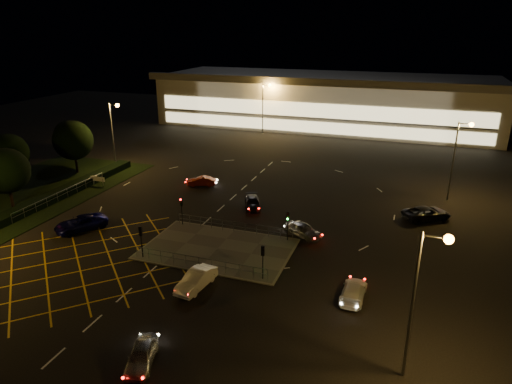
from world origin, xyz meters
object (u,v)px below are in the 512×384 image
(signal_ne, at_px, (288,220))
(car_approach_white, at_px, (353,291))
(car_far_dkgrey, at_px, (253,203))
(car_east_grey, at_px, (427,213))
(signal_sw, at_px, (141,235))
(car_left_blue, at_px, (81,223))
(car_right_silver, at_px, (303,230))
(signal_se, at_px, (263,256))
(signal_nw, at_px, (181,205))
(car_queue_white, at_px, (196,280))
(car_circ_red, at_px, (201,181))
(car_near_silver, at_px, (142,355))

(signal_ne, xyz_separation_m, car_approach_white, (7.81, -8.26, -1.72))
(car_far_dkgrey, height_order, car_east_grey, car_east_grey)
(signal_sw, distance_m, signal_ne, 14.41)
(car_left_blue, relative_size, car_right_silver, 1.26)
(signal_ne, distance_m, car_east_grey, 17.19)
(car_far_dkgrey, bearing_deg, signal_se, -90.64)
(signal_nw, xyz_separation_m, car_far_dkgrey, (5.55, 7.50, -1.73))
(signal_ne, bearing_deg, car_left_blue, -168.08)
(car_far_dkgrey, relative_size, car_east_grey, 0.80)
(car_far_dkgrey, distance_m, car_east_grey, 20.12)
(car_queue_white, height_order, car_right_silver, car_queue_white)
(car_right_silver, bearing_deg, car_circ_red, 84.76)
(car_circ_red, bearing_deg, car_far_dkgrey, 42.32)
(signal_nw, xyz_separation_m, car_near_silver, (7.85, -20.47, -1.69))
(car_queue_white, distance_m, car_circ_red, 26.18)
(car_circ_red, bearing_deg, car_queue_white, 6.47)
(car_right_silver, bearing_deg, car_near_silver, -165.72)
(car_right_silver, xyz_separation_m, car_east_grey, (12.22, 8.93, 0.02))
(signal_ne, bearing_deg, signal_se, -90.00)
(signal_ne, bearing_deg, car_approach_white, -46.60)
(car_near_silver, bearing_deg, car_east_grey, 42.44)
(car_near_silver, relative_size, car_queue_white, 0.88)
(car_near_silver, bearing_deg, car_circ_red, 91.26)
(car_right_silver, relative_size, car_approach_white, 0.97)
(car_east_grey, bearing_deg, car_right_silver, 91.75)
(car_left_blue, xyz_separation_m, car_circ_red, (5.98, 17.40, -0.13))
(signal_ne, xyz_separation_m, car_far_dkgrey, (-6.45, 7.50, -1.73))
(signal_sw, height_order, car_approach_white, signal_sw)
(car_left_blue, distance_m, car_approach_white, 29.83)
(car_far_dkgrey, relative_size, car_approach_white, 0.98)
(signal_se, xyz_separation_m, car_right_silver, (1.21, 9.66, -1.63))
(car_far_dkgrey, bearing_deg, signal_nw, -149.75)
(car_queue_white, height_order, car_far_dkgrey, car_queue_white)
(signal_nw, xyz_separation_m, car_right_silver, (13.21, 1.68, -1.63))
(signal_se, bearing_deg, car_far_dkgrey, -67.39)
(car_near_silver, relative_size, car_circ_red, 1.04)
(car_right_silver, xyz_separation_m, car_circ_red, (-17.03, 11.12, -0.11))
(car_near_silver, bearing_deg, car_left_blue, 119.96)
(signal_se, relative_size, car_east_grey, 0.57)
(signal_ne, relative_size, car_right_silver, 0.73)
(signal_se, distance_m, car_near_silver, 13.27)
(signal_sw, bearing_deg, signal_ne, -146.35)
(car_queue_white, bearing_deg, signal_se, 38.98)
(signal_sw, height_order, car_east_grey, signal_sw)
(signal_se, xyz_separation_m, car_left_blue, (-21.80, 3.39, -1.61))
(signal_ne, relative_size, car_far_dkgrey, 0.72)
(car_left_blue, bearing_deg, car_approach_white, 25.00)
(signal_nw, distance_m, car_circ_red, 13.47)
(car_east_grey, bearing_deg, signal_nw, 78.22)
(signal_ne, bearing_deg, car_near_silver, -101.46)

